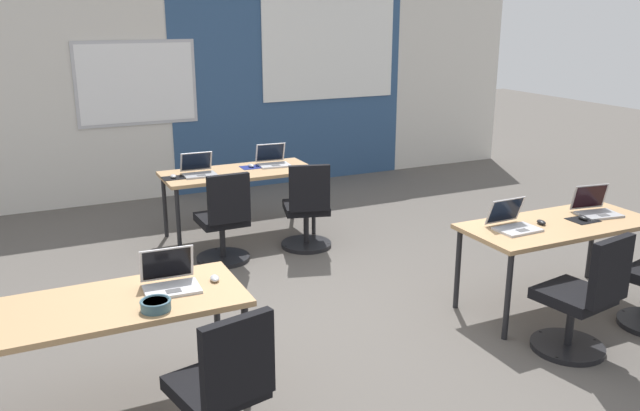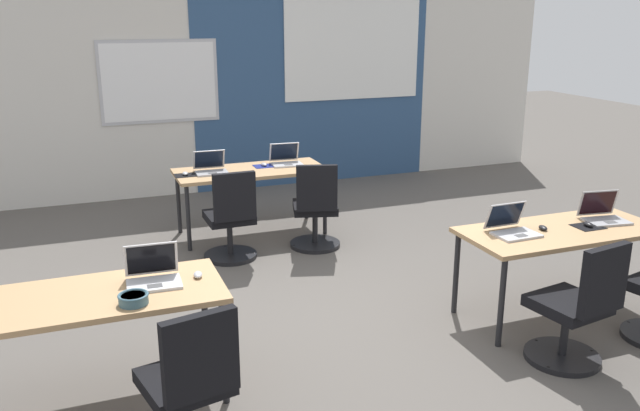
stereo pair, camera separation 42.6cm
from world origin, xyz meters
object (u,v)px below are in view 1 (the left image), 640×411
Objects in this scene: chair_near_left_inner at (223,400)px; mouse_near_right_end at (583,218)px; laptop_far_right at (273,161)px; mouse_far_left at (173,176)px; desk_far_center at (239,176)px; laptop_far_left at (199,170)px; mouse_near_right_inner at (541,222)px; desk_near_right at (558,230)px; mouse_far_right at (251,166)px; snack_bowl at (156,304)px; laptop_near_right_end at (596,208)px; mouse_near_left_inner at (215,278)px; laptop_near_left_inner at (170,280)px; chair_far_left at (224,226)px; chair_far_right at (307,214)px; chair_near_right_inner at (582,305)px; desk_near_left at (107,312)px; laptop_near_right_inner at (513,223)px.

chair_near_left_inner reaches higher than mouse_near_right_end.
mouse_near_right_end is 3.31m from laptop_far_right.
mouse_far_left is at bearing -111.89° from chair_near_left_inner.
laptop_far_left is (-0.42, 0.01, 0.11)m from desk_far_center.
chair_near_left_inner is at bearing -165.13° from mouse_near_right_inner.
mouse_far_right is (-1.57, 2.89, 0.08)m from desk_near_right.
laptop_near_right_end is at bearing 4.19° from snack_bowl.
laptop_far_right reaches higher than snack_bowl.
laptop_near_right_end is (3.29, 0.01, 0.03)m from mouse_near_left_inner.
laptop_far_right is at bearing 117.75° from mouse_near_right_end.
mouse_near_right_end is at bearing 1.29° from laptop_near_left_inner.
desk_far_center is 14.50× the size of mouse_near_right_inner.
mouse_near_left_inner is at bearing 70.39° from chair_far_left.
laptop_near_right_end is at bearing 0.14° from mouse_near_left_inner.
laptop_near_right_end is 0.40× the size of chair_far_right.
mouse_near_right_inner is at bearing 134.38° from chair_far_right.
laptop_near_left_inner is at bearing -116.39° from desk_far_center.
chair_near_right_inner is at bearing -9.38° from snack_bowl.
snack_bowl is at bearing -176.92° from mouse_near_right_end.
snack_bowl is at bearing -116.55° from desk_far_center.
chair_far_left reaches higher than mouse_near_left_inner.
mouse_near_right_end is at bearing -58.39° from mouse_far_right.
mouse_far_left is at bearing -169.23° from laptop_far_right.
laptop_far_left reaches higher than chair_near_right_inner.
mouse_near_left_inner is 0.12× the size of chair_near_right_inner.
laptop_far_right is at bearing -85.43° from chair_near_right_inner.
mouse_near_right_end is 3.43m from mouse_far_right.
mouse_near_left_inner is 3.29m from laptop_near_right_end.
mouse_near_right_end is (0.23, -0.03, 0.08)m from desk_near_right.
mouse_near_right_end is at bearing 3.08° from snack_bowl.
laptop_far_left is at bearing 6.42° from mouse_far_left.
laptop_far_right is 2.00× the size of snack_bowl.
laptop_near_left_inner is at bearing -171.84° from laptop_near_right_end.
laptop_far_left is (0.87, 3.55, 0.39)m from chair_near_left_inner.
laptop_near_right_end is (3.95, 0.05, 0.11)m from desk_near_left.
chair_far_right is (-1.11, 2.07, -0.36)m from mouse_near_right_inner.
laptop_far_left is (-1.75, 3.50, 0.39)m from chair_near_right_inner.
mouse_far_right is (1.47, 3.63, 0.36)m from chair_near_left_inner.
laptop_far_right is (-1.54, 2.93, 0.03)m from mouse_near_right_end.
snack_bowl is at bearing -115.31° from laptop_near_left_inner.
laptop_near_right_end is 0.24m from mouse_near_right_end.
mouse_near_left_inner is 1.04× the size of mouse_far_left.
mouse_near_left_inner is 0.12× the size of chair_far_right.
chair_far_right is (1.77, 2.84, 0.00)m from chair_near_left_inner.
laptop_near_left_inner reaches higher than chair_far_left.
laptop_near_right_inner is at bearing -0.02° from mouse_near_left_inner.
laptop_near_right_end is 0.40× the size of chair_far_left.
desk_near_left is 3.48m from mouse_far_right.
mouse_near_right_end is 0.60× the size of snack_bowl.
chair_far_right is (0.05, -0.80, -0.39)m from laptop_far_right.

